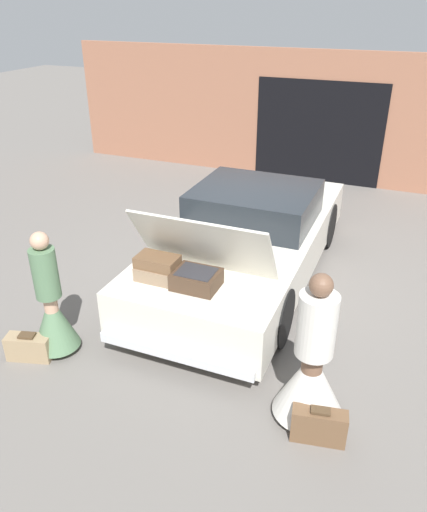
{
  "coord_description": "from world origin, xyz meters",
  "views": [
    {
      "loc": [
        2.04,
        -6.28,
        3.76
      ],
      "look_at": [
        0.0,
        -1.31,
        0.96
      ],
      "focal_mm": 35.0,
      "sensor_mm": 36.0,
      "label": 1
    }
  ],
  "objects": [
    {
      "name": "person_left",
      "position": [
        -1.49,
        -2.56,
        0.55
      ],
      "size": [
        0.54,
        0.54,
        1.55
      ],
      "rotation": [
        0.0,
        0.0,
        -1.42
      ],
      "color": "tan",
      "rests_on": "ground_plane"
    },
    {
      "name": "garage_wall_back",
      "position": [
        0.0,
        4.8,
        1.39
      ],
      "size": [
        12.0,
        0.14,
        2.8
      ],
      "color": "#9E664C",
      "rests_on": "ground_plane"
    },
    {
      "name": "person_right",
      "position": [
        1.49,
        -2.49,
        0.58
      ],
      "size": [
        0.7,
        0.7,
        1.64
      ],
      "rotation": [
        0.0,
        0.0,
        1.6
      ],
      "color": "brown",
      "rests_on": "ground_plane"
    },
    {
      "name": "car",
      "position": [
        -0.0,
        0.0,
        0.59
      ],
      "size": [
        1.99,
        4.87,
        1.65
      ],
      "color": "silver",
      "rests_on": "ground_plane"
    },
    {
      "name": "ground_plane",
      "position": [
        0.0,
        0.0,
        0.0
      ],
      "size": [
        40.0,
        40.0,
        0.0
      ],
      "primitive_type": "plane",
      "color": "slate"
    },
    {
      "name": "suitcase_beside_right_person",
      "position": [
        1.66,
        -2.75,
        0.18
      ],
      "size": [
        0.54,
        0.26,
        0.38
      ],
      "color": "brown",
      "rests_on": "ground_plane"
    },
    {
      "name": "suitcase_beside_left_person",
      "position": [
        -1.69,
        -2.82,
        0.16
      ],
      "size": [
        0.55,
        0.33,
        0.34
      ],
      "color": "#9E8460",
      "rests_on": "ground_plane"
    }
  ]
}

